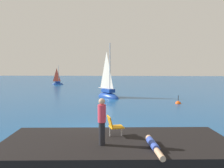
# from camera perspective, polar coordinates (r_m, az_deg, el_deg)

# --- Properties ---
(ground_plane) EXTENTS (160.00, 160.00, 0.00)m
(ground_plane) POSITION_cam_1_polar(r_m,az_deg,el_deg) (12.02, -4.74, -13.28)
(ground_plane) COLOR navy
(shore_ledge) EXTENTS (8.53, 3.90, 1.00)m
(shore_ledge) POSITION_cam_1_polar(r_m,az_deg,el_deg) (8.21, 1.26, -18.19)
(shore_ledge) COLOR black
(shore_ledge) RESTS_ON ground
(boulder_seaward) EXTENTS (0.86, 1.07, 0.62)m
(boulder_seaward) POSITION_cam_1_polar(r_m,az_deg,el_deg) (10.33, -7.57, -16.33)
(boulder_seaward) COLOR black
(boulder_seaward) RESTS_ON ground
(boulder_inland) EXTENTS (1.60, 1.81, 1.10)m
(boulder_inland) POSITION_cam_1_polar(r_m,az_deg,el_deg) (10.46, 1.05, -16.03)
(boulder_inland) COLOR black
(boulder_inland) RESTS_ON ground
(sailboat_near) EXTENTS (3.44, 3.70, 7.18)m
(sailboat_near) POSITION_cam_1_polar(r_m,az_deg,el_deg) (25.85, -1.08, -2.78)
(sailboat_near) COLOR #193D99
(sailboat_near) RESTS_ON ground
(sailboat_far) EXTENTS (2.45, 0.89, 4.50)m
(sailboat_far) POSITION_cam_1_polar(r_m,az_deg,el_deg) (46.84, -14.42, 0.17)
(sailboat_far) COLOR #193D99
(sailboat_far) RESTS_ON ground
(person_sunbather) EXTENTS (0.41, 1.76, 0.25)m
(person_sunbather) POSITION_cam_1_polar(r_m,az_deg,el_deg) (7.32, 11.18, -15.96)
(person_sunbather) COLOR #334CB2
(person_sunbather) RESTS_ON shore_ledge
(person_standing) EXTENTS (0.28, 0.28, 1.62)m
(person_standing) POSITION_cam_1_polar(r_m,az_deg,el_deg) (7.32, -2.75, -9.72)
(person_standing) COLOR black
(person_standing) RESTS_ON shore_ledge
(beach_chair) EXTENTS (0.72, 0.64, 0.80)m
(beach_chair) POSITION_cam_1_polar(r_m,az_deg,el_deg) (8.35, 0.42, -10.93)
(beach_chair) COLOR orange
(beach_chair) RESTS_ON shore_ledge
(marker_buoy) EXTENTS (0.56, 0.56, 1.13)m
(marker_buoy) POSITION_cam_1_polar(r_m,az_deg,el_deg) (22.51, 17.37, -5.07)
(marker_buoy) COLOR #EA5114
(marker_buoy) RESTS_ON ground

